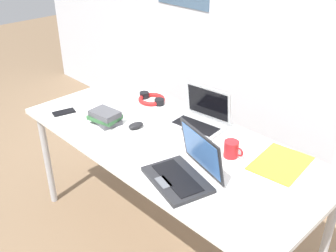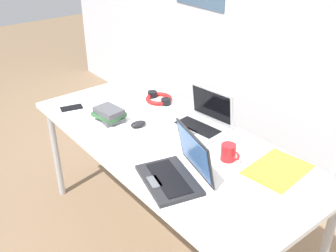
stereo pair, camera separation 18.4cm
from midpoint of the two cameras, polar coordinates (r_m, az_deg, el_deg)
The scene contains 11 objects.
ground_plane at distance 2.62m, azimuth -2.08°, elevation -15.94°, with size 12.00×12.00×0.00m, color #7A6047.
wall_back at distance 2.77m, azimuth 15.21°, elevation 16.56°, with size 6.00×0.13×2.60m.
desk at distance 2.19m, azimuth -2.40°, elevation -3.19°, with size 1.80×0.80×0.74m.
laptop_back_right at distance 1.82m, azimuth -0.46°, elevation -6.61°, with size 0.38×0.34×0.24m.
laptop_center at distance 2.26m, azimuth 2.32°, elevation 0.91°, with size 0.33×0.28×0.23m.
computer_mouse at distance 2.28m, azimuth -7.03°, elevation 0.02°, with size 0.06×0.10×0.03m, color black.
cell_phone at distance 2.55m, azimuth -17.01°, elevation 1.89°, with size 0.06×0.14×0.01m, color black.
headphones at distance 2.59m, azimuth -4.44°, elevation 3.92°, with size 0.21×0.18×0.04m.
book_stack at distance 2.35m, azimuth -11.38°, elevation 1.25°, with size 0.20×0.17×0.08m.
paper_folder_back_left at distance 2.01m, azimuth 13.63°, elevation -5.38°, with size 0.23×0.31×0.01m, color gold.
coffee_mug at distance 2.00m, azimuth 6.69°, elevation -3.45°, with size 0.11×0.08×0.09m.
Camera 1 is at (1.34, -1.30, 1.85)m, focal length 41.68 mm.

